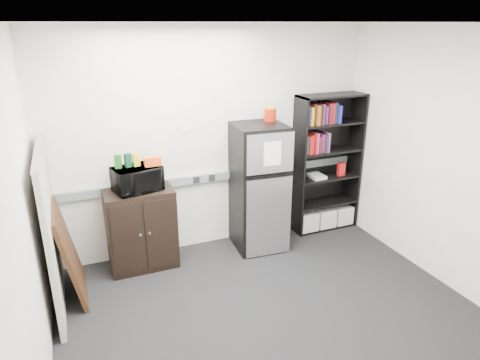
{
  "coord_description": "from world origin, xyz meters",
  "views": [
    {
      "loc": [
        -1.62,
        -3.03,
        2.7
      ],
      "look_at": [
        -0.0,
        0.9,
        1.13
      ],
      "focal_mm": 32.0,
      "sensor_mm": 36.0,
      "label": 1
    }
  ],
  "objects_px": {
    "cubicle_partition": "(51,231)",
    "microwave": "(137,179)",
    "refrigerator": "(259,188)",
    "bookshelf": "(327,165)",
    "cabinet": "(141,228)"
  },
  "relations": [
    {
      "from": "cubicle_partition",
      "to": "microwave",
      "type": "height_order",
      "value": "cubicle_partition"
    },
    {
      "from": "cubicle_partition",
      "to": "refrigerator",
      "type": "height_order",
      "value": "cubicle_partition"
    },
    {
      "from": "cubicle_partition",
      "to": "refrigerator",
      "type": "relative_size",
      "value": 1.02
    },
    {
      "from": "microwave",
      "to": "refrigerator",
      "type": "bearing_deg",
      "value": -17.15
    },
    {
      "from": "bookshelf",
      "to": "cubicle_partition",
      "type": "xyz_separation_m",
      "value": [
        -3.43,
        -0.49,
        -0.1
      ]
    },
    {
      "from": "bookshelf",
      "to": "refrigerator",
      "type": "distance_m",
      "value": 1.08
    },
    {
      "from": "refrigerator",
      "to": "cubicle_partition",
      "type": "bearing_deg",
      "value": -168.03
    },
    {
      "from": "cubicle_partition",
      "to": "microwave",
      "type": "relative_size",
      "value": 3.25
    },
    {
      "from": "cabinet",
      "to": "microwave",
      "type": "relative_size",
      "value": 1.91
    },
    {
      "from": "microwave",
      "to": "bookshelf",
      "type": "bearing_deg",
      "value": -12.78
    },
    {
      "from": "bookshelf",
      "to": "cubicle_partition",
      "type": "height_order",
      "value": "bookshelf"
    },
    {
      "from": "cubicle_partition",
      "to": "microwave",
      "type": "distance_m",
      "value": 1.04
    },
    {
      "from": "refrigerator",
      "to": "cabinet",
      "type": "bearing_deg",
      "value": -179.41
    },
    {
      "from": "microwave",
      "to": "refrigerator",
      "type": "height_order",
      "value": "refrigerator"
    },
    {
      "from": "bookshelf",
      "to": "microwave",
      "type": "bearing_deg",
      "value": -178.17
    }
  ]
}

